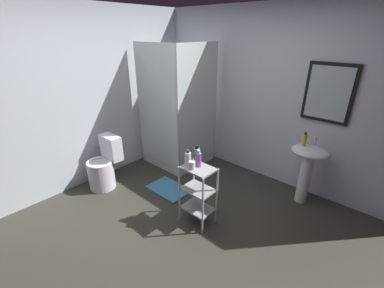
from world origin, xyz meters
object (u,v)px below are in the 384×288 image
Objects in this scene: storage_cart at (198,190)px; hand_soap_bottle at (305,140)px; rinse_cup at (192,165)px; toilet at (104,167)px; shower_stall at (178,138)px; conditioner_bottle_purple at (198,159)px; lotion_bottle_white at (188,158)px; bath_mat at (169,189)px; body_wash_bottle_green at (197,155)px; pedestal_sink at (308,163)px.

storage_cart is 4.13× the size of hand_soap_bottle.
toilet is at bearing -169.65° from rinse_cup.
shower_stall is 21.49× the size of rinse_cup.
hand_soap_bottle reaches higher than rinse_cup.
hand_soap_bottle is at bearing 59.03° from conditioner_bottle_purple.
rinse_cup is (0.10, -0.04, -0.03)m from lotion_bottle_white.
conditioner_bottle_purple is 1.11m from bath_mat.
storage_cart is at bearing -119.66° from hand_soap_bottle.
body_wash_bottle_green is (-0.07, 0.05, 0.01)m from conditioner_bottle_purple.
hand_soap_bottle reaches higher than lotion_bottle_white.
body_wash_bottle_green is (-0.79, -1.16, -0.05)m from hand_soap_bottle.
hand_soap_bottle is at bearing 56.16° from lotion_bottle_white.
bath_mat is (-1.54, -1.03, -0.57)m from pedestal_sink.
body_wash_bottle_green reaches higher than toilet.
toilet is 1.59m from body_wash_bottle_green.
rinse_cup reaches higher than pedestal_sink.
storage_cart is (-0.80, -1.25, -0.14)m from pedestal_sink.
storage_cart is 0.39m from conditioner_bottle_purple.
lotion_bottle_white is 0.12m from rinse_cup.
toilet is 1.57m from storage_cart.
conditioner_bottle_purple is (-0.02, 0.03, 0.39)m from storage_cart.
hand_soap_bottle is 0.89× the size of conditioner_bottle_purple.
lotion_bottle_white is at bearing -21.26° from bath_mat.
bath_mat is at bearing 158.74° from lotion_bottle_white.
conditioner_bottle_purple is at bearing -14.58° from bath_mat.
pedestal_sink is at bearing 33.70° from bath_mat.
shower_stall is at bearing 139.44° from lotion_bottle_white.
lotion_bottle_white reaches higher than toilet.
body_wash_bottle_green is at bearing -124.47° from hand_soap_bottle.
body_wash_bottle_green is at bearing 139.09° from storage_cart.
rinse_cup reaches higher than toilet.
rinse_cup is (1.19, -0.97, 0.32)m from shower_stall.
storage_cart is 0.36m from rinse_cup.
shower_stall is 11.16× the size of hand_soap_bottle.
bath_mat is (-0.66, 0.14, -0.83)m from body_wash_bottle_green.
body_wash_bottle_green is 2.38× the size of rinse_cup.
bath_mat is (-0.73, 0.19, -0.82)m from conditioner_bottle_purple.
conditioner_bottle_purple is (-0.72, -1.21, -0.06)m from hand_soap_bottle.
conditioner_bottle_purple reaches higher than bath_mat.
hand_soap_bottle is at bearing 60.34° from storage_cart.
toilet is 1.27× the size of bath_mat.
shower_stall is 1.46m from body_wash_bottle_green.
storage_cart is at bearing -122.52° from pedestal_sink.
pedestal_sink is 0.32m from hand_soap_bottle.
shower_stall is 9.02× the size of body_wash_bottle_green.
storage_cart reaches higher than bath_mat.
body_wash_bottle_green reaches higher than conditioner_bottle_purple.
rinse_cup is (-0.04, -0.06, 0.35)m from storage_cart.
body_wash_bottle_green is at bearing 110.27° from rinse_cup.
lotion_bottle_white is at bearing 12.81° from toilet.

